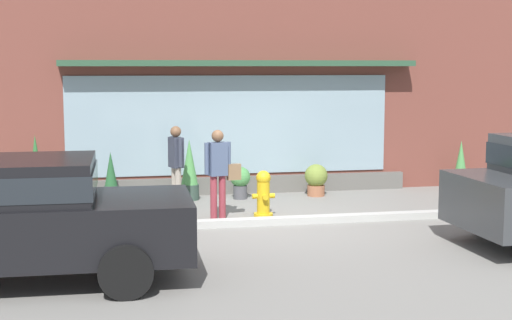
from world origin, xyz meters
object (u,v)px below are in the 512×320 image
object	(u,v)px
fire_hydrant	(263,193)
potted_plant_corner_tall	(189,171)
pedestrian_with_handbag	(219,168)
parked_car_black	(6,213)
potted_plant_trailing_edge	(111,178)
potted_plant_window_center	(461,166)
potted_plant_near_hydrant	(36,171)
potted_plant_low_front	(316,179)
potted_plant_window_left	(240,180)
pedestrian_passerby	(176,160)

from	to	relation	value
fire_hydrant	potted_plant_corner_tall	xyz separation A→B (m)	(-1.11, 1.92, 0.17)
pedestrian_with_handbag	parked_car_black	xyz separation A→B (m)	(-3.13, -3.34, -0.02)
potted_plant_trailing_edge	potted_plant_corner_tall	world-z (taller)	potted_plant_corner_tall
pedestrian_with_handbag	potted_plant_window_center	distance (m)	6.05
parked_car_black	potted_plant_corner_tall	bearing A→B (deg)	63.43
pedestrian_with_handbag	potted_plant_near_hydrant	world-z (taller)	pedestrian_with_handbag
parked_car_black	potted_plant_corner_tall	xyz separation A→B (m)	(2.83, 5.34, -0.30)
pedestrian_with_handbag	potted_plant_window_center	xyz separation A→B (m)	(5.64, 2.17, -0.40)
potted_plant_window_center	potted_plant_corner_tall	bearing A→B (deg)	-178.42
pedestrian_with_handbag	parked_car_black	world-z (taller)	pedestrian_with_handbag
fire_hydrant	potted_plant_window_center	xyz separation A→B (m)	(4.83, 2.09, 0.09)
potted_plant_low_front	potted_plant_near_hydrant	world-z (taller)	potted_plant_near_hydrant
potted_plant_window_center	potted_plant_corner_tall	world-z (taller)	potted_plant_corner_tall
potted_plant_near_hydrant	fire_hydrant	bearing A→B (deg)	-26.65
fire_hydrant	potted_plant_window_center	distance (m)	5.26
potted_plant_window_left	potted_plant_near_hydrant	distance (m)	3.99
pedestrian_passerby	potted_plant_corner_tall	size ratio (longest dim) A/B	1.27
pedestrian_with_handbag	fire_hydrant	bearing A→B (deg)	-6.40
fire_hydrant	potted_plant_near_hydrant	bearing A→B (deg)	153.35
fire_hydrant	potted_plant_near_hydrant	size ratio (longest dim) A/B	0.61
potted_plant_low_front	potted_plant_trailing_edge	bearing A→B (deg)	178.88
pedestrian_with_handbag	pedestrian_passerby	xyz separation A→B (m)	(-0.63, 1.29, -0.01)
fire_hydrant	potted_plant_window_left	xyz separation A→B (m)	(-0.09, 1.83, -0.04)
potted_plant_window_center	potted_plant_corner_tall	size ratio (longest dim) A/B	0.87
parked_car_black	pedestrian_passerby	bearing A→B (deg)	62.92
pedestrian_with_handbag	potted_plant_window_center	size ratio (longest dim) A/B	1.48
potted_plant_window_left	potted_plant_near_hydrant	world-z (taller)	potted_plant_near_hydrant
potted_plant_trailing_edge	potted_plant_corner_tall	size ratio (longest dim) A/B	0.82
potted_plant_trailing_edge	pedestrian_passerby	bearing A→B (deg)	-31.38
potted_plant_window_center	pedestrian_passerby	bearing A→B (deg)	-171.97
pedestrian_with_handbag	potted_plant_window_center	bearing A→B (deg)	8.72
pedestrian_with_handbag	pedestrian_passerby	world-z (taller)	pedestrian_with_handbag
fire_hydrant	potted_plant_trailing_edge	size ratio (longest dim) A/B	0.83
potted_plant_trailing_edge	potted_plant_corner_tall	bearing A→B (deg)	-0.80
parked_car_black	potted_plant_window_left	distance (m)	6.53
fire_hydrant	parked_car_black	size ratio (longest dim) A/B	0.19
fire_hydrant	potted_plant_window_left	world-z (taller)	fire_hydrant
fire_hydrant	potted_plant_low_front	bearing A→B (deg)	51.04
pedestrian_with_handbag	potted_plant_corner_tall	size ratio (longest dim) A/B	1.29
pedestrian_passerby	parked_car_black	bearing A→B (deg)	-46.96
fire_hydrant	potted_plant_window_center	bearing A→B (deg)	23.34
fire_hydrant	potted_plant_window_center	world-z (taller)	potted_plant_window_center
pedestrian_passerby	potted_plant_trailing_edge	bearing A→B (deg)	-139.88
fire_hydrant	parked_car_black	xyz separation A→B (m)	(-3.94, -3.42, 0.47)
pedestrian_passerby	potted_plant_low_front	bearing A→B (deg)	84.14
potted_plant_near_hydrant	parked_car_black	bearing A→B (deg)	-88.64
parked_car_black	potted_plant_low_front	bearing A→B (deg)	45.51
pedestrian_with_handbag	potted_plant_low_front	xyz separation A→B (m)	(2.31, 1.94, -0.55)
potted_plant_corner_tall	potted_plant_near_hydrant	bearing A→B (deg)	177.66
potted_plant_window_left	fire_hydrant	bearing A→B (deg)	-87.11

